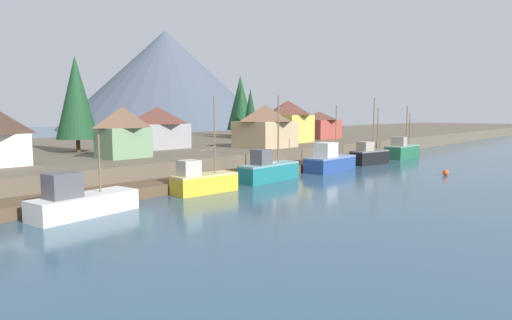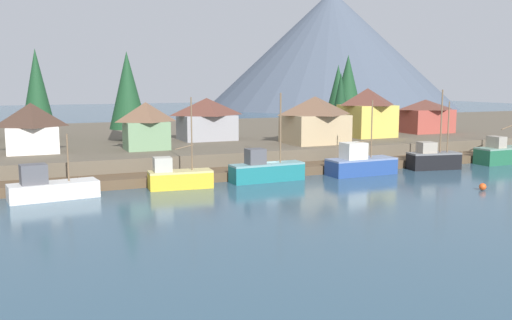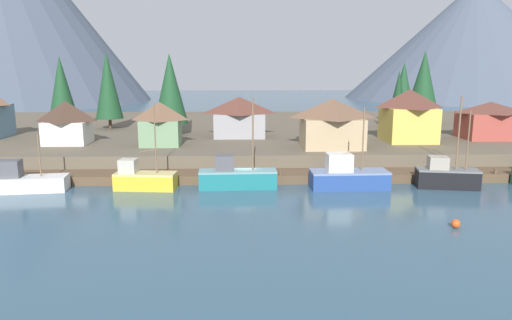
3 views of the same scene
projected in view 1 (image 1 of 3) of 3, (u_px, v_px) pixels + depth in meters
The scene contains 20 objects.
ground_plane at pixel (160, 169), 63.95m from camera, with size 400.00×400.00×1.00m, color #335166.
dock at pixel (251, 173), 51.87m from camera, with size 80.00×4.00×1.60m.
shoreline_bank at pixel (115, 152), 71.75m from camera, with size 400.00×56.00×2.50m, color brown.
mountain_central_peak at pixel (166, 80), 216.31m from camera, with size 102.37×102.37×47.43m, color #475160.
fishing_boat_white at pixel (81, 201), 32.36m from camera, with size 8.11×3.56×5.93m.
fishing_boat_yellow at pixel (203, 181), 41.63m from camera, with size 6.54×2.86×9.15m.
fishing_boat_teal at pixel (268, 170), 48.95m from camera, with size 8.25×2.48×9.50m.
fishing_boat_blue at pixel (329, 161), 57.41m from camera, with size 8.26×3.18×8.60m.
fishing_boat_black at pixel (369, 156), 65.19m from camera, with size 6.62×3.40×9.73m.
fishing_boat_green at pixel (402, 151), 74.10m from camera, with size 8.26×3.00×8.68m.
house_tan at pixel (265, 126), 64.82m from camera, with size 7.92×6.97×6.25m.
house_yellow at pixel (288, 121), 76.62m from camera, with size 6.84×7.14×7.22m.
house_green at pixel (123, 132), 49.69m from camera, with size 5.34×4.21×5.74m.
house_red at pixel (319, 125), 87.38m from camera, with size 8.04×6.26×5.32m.
house_grey at pixel (158, 127), 62.54m from camera, with size 7.77×6.00×5.91m.
conifer_near_left at pixel (76, 98), 56.15m from camera, with size 5.16×5.16×12.29m.
conifer_mid_left at pixel (241, 106), 89.71m from camera, with size 4.52×4.52×11.11m.
conifer_mid_right at pixel (240, 103), 97.63m from camera, with size 6.06×6.06×13.21m.
conifer_back_left at pixel (250, 110), 84.89m from camera, with size 3.10×3.10×9.70m.
channel_buoy at pixel (446, 173), 53.45m from camera, with size 0.70×0.70×0.70m, color #E04C19.
Camera 1 is at (-37.85, -32.82, 7.51)m, focal length 31.02 mm.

